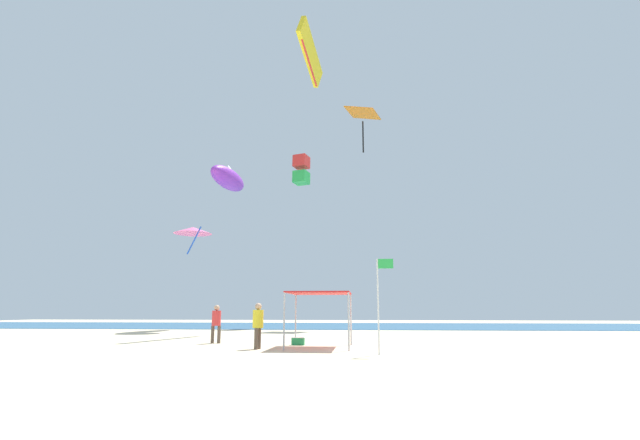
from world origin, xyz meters
TOP-DOWN VIEW (x-y plane):
  - ground at (0.00, 0.00)m, footprint 110.00×110.00m
  - ocean_strip at (0.00, 28.26)m, footprint 110.00×20.46m
  - canopy_tent at (-2.20, 0.49)m, footprint 2.62×3.24m
  - person_near_tent at (-4.63, -0.61)m, footprint 0.43×0.49m
  - person_leftmost at (-7.37, 2.57)m, footprint 0.48×0.42m
  - banner_flag at (0.26, -2.58)m, footprint 0.61×0.06m
  - cooler_box at (-3.30, 1.73)m, footprint 0.57×0.37m
  - kite_inflatable_purple at (-12.38, 20.23)m, footprint 2.65×6.36m
  - kite_diamond_orange at (-0.17, 23.24)m, footprint 3.63×3.67m
  - kite_delta_pink at (-13.24, 14.49)m, footprint 3.88×3.88m
  - kite_box_red at (-6.27, 24.38)m, footprint 1.69×1.73m
  - kite_parafoil_yellow at (-4.45, 15.78)m, footprint 1.58×6.12m

SIDE VIEW (x-z plane):
  - ground at x=0.00m, z-range -0.10..0.00m
  - ocean_strip at x=0.00m, z-range 0.00..0.03m
  - cooler_box at x=-3.30m, z-range 0.00..0.35m
  - person_leftmost at x=-7.37m, z-range 0.16..1.94m
  - person_near_tent at x=-4.63m, z-range 0.16..1.99m
  - banner_flag at x=0.26m, z-range 0.36..3.75m
  - canopy_tent at x=-2.20m, z-range 1.03..3.32m
  - kite_delta_pink at x=-13.24m, z-range 6.38..8.64m
  - kite_inflatable_purple at x=-12.38m, z-range 12.07..14.34m
  - kite_box_red at x=-6.27m, z-range 13.67..16.53m
  - kite_diamond_orange at x=-0.17m, z-range 17.90..22.28m
  - kite_parafoil_yellow at x=-4.45m, z-range 20.57..24.33m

